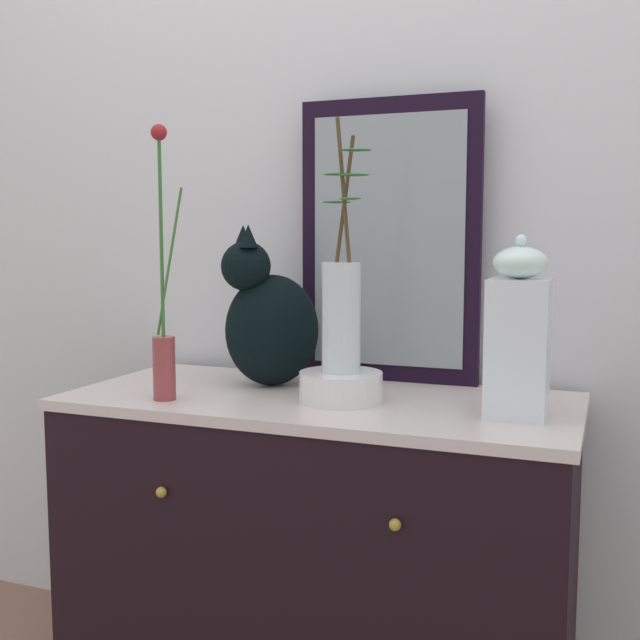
{
  "coord_description": "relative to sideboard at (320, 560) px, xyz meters",
  "views": [
    {
      "loc": [
        0.64,
        -1.65,
        1.18
      ],
      "look_at": [
        0.0,
        0.0,
        0.98
      ],
      "focal_mm": 43.04,
      "sensor_mm": 36.0,
      "label": 1
    }
  ],
  "objects": [
    {
      "name": "wall_back",
      "position": [
        0.0,
        0.35,
        0.9
      ],
      "size": [
        4.4,
        0.08,
        2.6
      ],
      "primitive_type": "cube",
      "color": "silver",
      "rests_on": "ground_plane"
    },
    {
      "name": "sideboard",
      "position": [
        0.0,
        0.0,
        0.0
      ],
      "size": [
        1.18,
        0.56,
        0.8
      ],
      "color": "black",
      "rests_on": "ground_plane"
    },
    {
      "name": "mirror_leaning",
      "position": [
        0.09,
        0.25,
        0.76
      ],
      "size": [
        0.47,
        0.03,
        0.72
      ],
      "color": "black",
      "rests_on": "sideboard"
    },
    {
      "name": "cat_sitting",
      "position": [
        -0.17,
        0.08,
        0.56
      ],
      "size": [
        0.4,
        0.34,
        0.4
      ],
      "color": "black",
      "rests_on": "sideboard"
    },
    {
      "name": "vase_slim_green",
      "position": [
        -0.32,
        -0.16,
        0.55
      ],
      "size": [
        0.08,
        0.05,
        0.62
      ],
      "color": "#933A3B",
      "rests_on": "sideboard"
    },
    {
      "name": "bowl_porcelain",
      "position": [
        0.06,
        -0.04,
        0.44
      ],
      "size": [
        0.19,
        0.19,
        0.07
      ],
      "primitive_type": "cylinder",
      "color": "white",
      "rests_on": "sideboard"
    },
    {
      "name": "vase_glass_clear",
      "position": [
        0.07,
        -0.04,
        0.61
      ],
      "size": [
        0.15,
        0.15,
        0.56
      ],
      "color": "silver",
      "rests_on": "bowl_porcelain"
    },
    {
      "name": "jar_lidded_porcelain",
      "position": [
        0.46,
        -0.04,
        0.57
      ],
      "size": [
        0.12,
        0.12,
        0.38
      ],
      "color": "white",
      "rests_on": "sideboard"
    }
  ]
}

